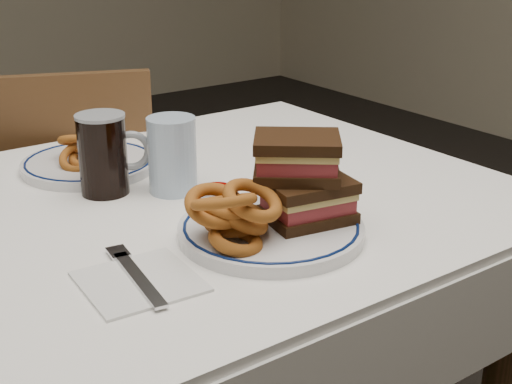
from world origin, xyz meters
TOP-DOWN VIEW (x-y plane):
  - dining_table at (0.00, 0.00)m, footprint 1.27×0.87m
  - chair_far at (0.10, 0.57)m, footprint 0.53×0.53m
  - main_plate at (0.12, -0.20)m, footprint 0.27×0.27m
  - reuben_sandwich at (0.17, -0.21)m, footprint 0.16×0.15m
  - onion_rings_main at (0.05, -0.21)m, footprint 0.14×0.12m
  - ketchup_ramekin at (0.10, -0.10)m, footprint 0.06×0.06m
  - beer_mug at (0.01, 0.10)m, footprint 0.12×0.08m
  - water_glass at (0.10, 0.04)m, footprint 0.08×0.08m
  - far_plate at (0.03, 0.23)m, footprint 0.25×0.25m
  - onion_rings_far at (0.02, 0.23)m, footprint 0.11×0.12m
  - napkin_fork at (-0.10, -0.21)m, footprint 0.15×0.19m

SIDE VIEW (x-z plane):
  - chair_far at x=0.10m, z-range 0.04..0.92m
  - dining_table at x=0.00m, z-range 0.27..1.02m
  - napkin_fork at x=-0.10m, z-range 0.75..0.76m
  - far_plate at x=0.03m, z-range 0.75..0.77m
  - main_plate at x=0.12m, z-range 0.75..0.77m
  - onion_rings_far at x=0.02m, z-range 0.75..0.82m
  - ketchup_ramekin at x=0.10m, z-range 0.77..0.80m
  - onion_rings_main at x=0.05m, z-range 0.75..0.86m
  - water_glass at x=0.10m, z-range 0.75..0.88m
  - beer_mug at x=0.01m, z-range 0.75..0.89m
  - reuben_sandwich at x=0.17m, z-range 0.77..0.89m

